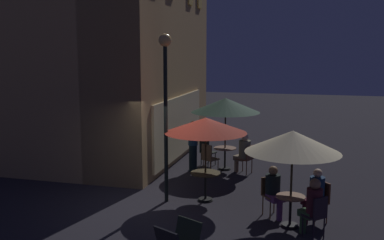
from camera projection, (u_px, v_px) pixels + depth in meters
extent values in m
plane|color=#242229|center=(160.00, 205.00, 11.26)|extent=(60.00, 60.00, 0.00)
cube|color=tan|center=(156.00, 47.00, 15.80)|extent=(7.70, 1.89, 7.97)
cube|color=tan|center=(59.00, 47.00, 13.57)|extent=(1.89, 6.07, 7.97)
cube|color=beige|center=(179.00, 126.00, 15.61)|extent=(5.39, 0.08, 2.10)
cylinder|color=black|center=(166.00, 125.00, 11.24)|extent=(0.10, 0.10, 4.04)
sphere|color=#FDC96C|center=(165.00, 40.00, 10.90)|extent=(0.32, 0.32, 0.32)
cylinder|color=black|center=(290.00, 226.00, 9.90)|extent=(0.40, 0.40, 0.03)
cylinder|color=black|center=(290.00, 212.00, 9.85)|extent=(0.06, 0.06, 0.68)
cylinder|color=#875F46|center=(291.00, 197.00, 9.79)|extent=(0.64, 0.64, 0.03)
cylinder|color=black|center=(205.00, 200.00, 11.59)|extent=(0.40, 0.40, 0.03)
cylinder|color=black|center=(205.00, 187.00, 11.54)|extent=(0.06, 0.06, 0.73)
cylinder|color=#42381E|center=(205.00, 173.00, 11.48)|extent=(0.78, 0.78, 0.03)
cylinder|color=black|center=(225.00, 169.00, 14.62)|extent=(0.40, 0.40, 0.03)
cylinder|color=black|center=(225.00, 159.00, 14.56)|extent=(0.06, 0.06, 0.70)
cylinder|color=#865F4C|center=(225.00, 148.00, 14.51)|extent=(0.73, 0.73, 0.03)
cylinder|color=black|center=(290.00, 225.00, 9.89)|extent=(0.36, 0.36, 0.06)
cylinder|color=#473B25|center=(291.00, 181.00, 9.73)|extent=(0.05, 0.05, 2.13)
cone|color=beige|center=(293.00, 142.00, 9.59)|extent=(2.08, 2.08, 0.48)
cylinder|color=black|center=(205.00, 200.00, 11.59)|extent=(0.36, 0.36, 0.06)
cylinder|color=#4A3B1E|center=(206.00, 161.00, 11.42)|extent=(0.05, 0.05, 2.15)
cone|color=maroon|center=(206.00, 125.00, 11.28)|extent=(2.12, 2.12, 0.39)
cylinder|color=black|center=(225.00, 168.00, 14.61)|extent=(0.36, 0.36, 0.06)
cylinder|color=#463126|center=(225.00, 135.00, 14.44)|extent=(0.05, 0.05, 2.32)
cone|color=#2C4736|center=(226.00, 105.00, 14.28)|extent=(2.23, 2.23, 0.46)
cylinder|color=brown|center=(315.00, 216.00, 9.91)|extent=(0.03, 0.03, 0.46)
cylinder|color=brown|center=(305.00, 211.00, 10.22)|extent=(0.03, 0.03, 0.46)
cylinder|color=brown|center=(327.00, 214.00, 10.04)|extent=(0.03, 0.03, 0.46)
cylinder|color=brown|center=(317.00, 209.00, 10.35)|extent=(0.03, 0.03, 0.46)
cube|color=brown|center=(316.00, 202.00, 10.09)|extent=(0.59, 0.59, 0.04)
cube|color=brown|center=(324.00, 191.00, 10.13)|extent=(0.36, 0.29, 0.45)
cylinder|color=brown|center=(282.00, 207.00, 10.42)|extent=(0.03, 0.03, 0.48)
cylinder|color=brown|center=(270.00, 209.00, 10.30)|extent=(0.03, 0.03, 0.48)
cylinder|color=brown|center=(274.00, 203.00, 10.71)|extent=(0.03, 0.03, 0.48)
cylinder|color=brown|center=(263.00, 205.00, 10.58)|extent=(0.03, 0.03, 0.48)
cube|color=brown|center=(272.00, 196.00, 10.46)|extent=(0.56, 0.56, 0.03)
cube|color=brown|center=(269.00, 185.00, 10.59)|extent=(0.28, 0.34, 0.41)
cylinder|color=black|center=(303.00, 226.00, 9.32)|extent=(0.03, 0.03, 0.47)
cylinder|color=black|center=(313.00, 223.00, 9.47)|extent=(0.03, 0.03, 0.47)
cylinder|color=black|center=(313.00, 231.00, 9.06)|extent=(0.03, 0.03, 0.47)
cylinder|color=black|center=(324.00, 228.00, 9.21)|extent=(0.03, 0.03, 0.47)
cube|color=black|center=(314.00, 216.00, 9.23)|extent=(0.54, 0.54, 0.03)
cube|color=black|center=(320.00, 208.00, 9.05)|extent=(0.30, 0.30, 0.43)
cylinder|color=black|center=(215.00, 159.00, 15.16)|extent=(0.03, 0.03, 0.42)
cylinder|color=black|center=(208.00, 161.00, 14.93)|extent=(0.03, 0.03, 0.42)
cylinder|color=black|center=(208.00, 157.00, 15.41)|extent=(0.03, 0.03, 0.42)
cylinder|color=black|center=(201.00, 159.00, 15.18)|extent=(0.03, 0.03, 0.42)
cube|color=black|center=(208.00, 152.00, 15.13)|extent=(0.59, 0.59, 0.04)
cube|color=black|center=(204.00, 145.00, 15.24)|extent=(0.38, 0.27, 0.41)
cylinder|color=brown|center=(210.00, 165.00, 14.34)|extent=(0.03, 0.03, 0.45)
cylinder|color=brown|center=(218.00, 167.00, 14.11)|extent=(0.03, 0.03, 0.45)
cylinder|color=brown|center=(203.00, 167.00, 14.11)|extent=(0.03, 0.03, 0.45)
cylinder|color=brown|center=(211.00, 168.00, 13.87)|extent=(0.03, 0.03, 0.45)
cube|color=brown|center=(211.00, 159.00, 14.07)|extent=(0.57, 0.57, 0.04)
cube|color=brown|center=(207.00, 152.00, 13.90)|extent=(0.24, 0.38, 0.48)
cylinder|color=brown|center=(237.00, 166.00, 14.10)|extent=(0.03, 0.03, 0.46)
cylinder|color=brown|center=(243.00, 164.00, 14.37)|extent=(0.03, 0.03, 0.46)
cylinder|color=brown|center=(246.00, 168.00, 13.90)|extent=(0.03, 0.03, 0.46)
cylinder|color=brown|center=(252.00, 166.00, 14.17)|extent=(0.03, 0.03, 0.46)
cube|color=brown|center=(245.00, 159.00, 14.10)|extent=(0.56, 0.56, 0.04)
cube|color=brown|center=(250.00, 152.00, 13.94)|extent=(0.41, 0.20, 0.42)
cube|color=#491628|center=(311.00, 202.00, 10.04)|extent=(0.49, 0.49, 0.14)
cylinder|color=#491628|center=(305.00, 214.00, 10.01)|extent=(0.14, 0.14, 0.49)
cylinder|color=navy|center=(317.00, 189.00, 10.04)|extent=(0.34, 0.34, 0.58)
sphere|color=beige|center=(318.00, 173.00, 9.98)|extent=(0.20, 0.20, 0.20)
cube|color=#65376C|center=(276.00, 198.00, 10.34)|extent=(0.50, 0.50, 0.14)
cylinder|color=#65376C|center=(279.00, 210.00, 10.23)|extent=(0.14, 0.14, 0.49)
cylinder|color=black|center=(273.00, 185.00, 10.42)|extent=(0.35, 0.35, 0.52)
sphere|color=#906E4D|center=(273.00, 171.00, 10.37)|extent=(0.22, 0.22, 0.22)
cube|color=#304E2E|center=(309.00, 213.00, 9.35)|extent=(0.49, 0.49, 0.14)
cylinder|color=#304E2E|center=(303.00, 222.00, 9.52)|extent=(0.14, 0.14, 0.49)
cylinder|color=#491B23|center=(314.00, 202.00, 9.18)|extent=(0.33, 0.33, 0.58)
sphere|color=#976C4E|center=(315.00, 184.00, 9.12)|extent=(0.23, 0.23, 0.23)
cube|color=#7B6A56|center=(241.00, 158.00, 14.18)|extent=(0.49, 0.48, 0.14)
cylinder|color=#7B6A56|center=(236.00, 164.00, 14.31)|extent=(0.14, 0.14, 0.49)
cylinder|color=#767259|center=(245.00, 149.00, 14.05)|extent=(0.38, 0.38, 0.58)
sphere|color=beige|center=(245.00, 137.00, 13.99)|extent=(0.22, 0.22, 0.22)
cylinder|color=black|center=(193.00, 158.00, 14.32)|extent=(0.26, 0.26, 0.87)
cylinder|color=#1A354F|center=(193.00, 136.00, 14.21)|extent=(0.31, 0.31, 0.60)
sphere|color=#936B4A|center=(193.00, 124.00, 14.15)|extent=(0.20, 0.20, 0.20)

